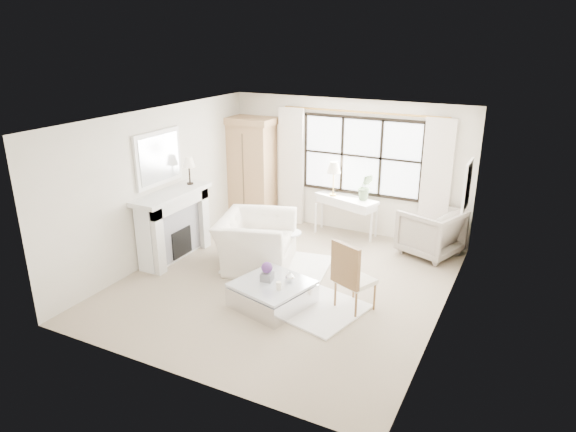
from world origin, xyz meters
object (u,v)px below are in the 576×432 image
object	(u,v)px
armoire	(250,168)
console_table	(346,216)
club_armchair	(256,241)
coffee_table	(272,294)

from	to	relation	value
armoire	console_table	bearing A→B (deg)	0.46
armoire	club_armchair	world-z (taller)	armoire
coffee_table	club_armchair	bearing A→B (deg)	144.24
console_table	coffee_table	size ratio (longest dim) A/B	1.13
console_table	club_armchair	world-z (taller)	club_armchair
console_table	coffee_table	world-z (taller)	console_table
armoire	club_armchair	xyz separation A→B (m)	(1.32, -2.07, -0.69)
club_armchair	console_table	bearing A→B (deg)	-38.46
club_armchair	coffee_table	bearing A→B (deg)	-155.77
console_table	club_armchair	xyz separation A→B (m)	(-0.89, -2.09, 0.05)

